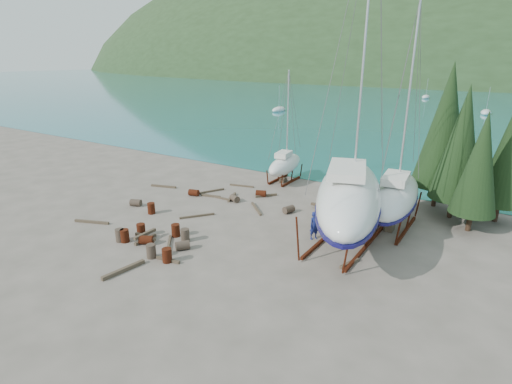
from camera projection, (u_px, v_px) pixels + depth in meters
The scene contains 47 objects.
ground at pixel (226, 235), 27.65m from camera, with size 600.00×600.00×0.00m, color #5C5348.
bay_water at pixel (497, 75), 278.36m from camera, with size 700.00×700.00×0.00m, color #196881.
far_hill at pixel (498, 75), 282.35m from camera, with size 800.00×360.00×110.00m, color #24371B.
far_house_left at pixel (352, 75), 208.73m from camera, with size 6.60×5.60×5.60m.
far_house_center at pixel (434, 77), 188.20m from camera, with size 6.60×5.60×5.60m.
cypress_near_right at pixel (461, 143), 28.92m from camera, with size 3.60×3.60×10.00m.
cypress_mid_right at pixel (480, 164), 26.84m from camera, with size 3.06×3.06×8.50m.
cypress_back_left at pixel (445, 126), 31.01m from camera, with size 4.14×4.14×11.50m.
cypress_far_right at pixel (508, 154), 28.37m from camera, with size 3.24×3.24×9.00m.
moored_boat_left at pixel (279, 110), 90.68m from camera, with size 2.00×5.00×6.05m.
moored_boat_mid at pixel (486, 112), 86.06m from camera, with size 2.00×5.00×6.05m.
moored_boat_far at pixel (426, 97), 119.18m from camera, with size 2.00×5.00×6.05m.
large_sailboat_near at pixel (349, 195), 25.41m from camera, with size 7.93×14.06×21.26m.
large_sailboat_far at pixel (395, 195), 27.98m from camera, with size 3.75×9.98×15.44m.
small_sailboat_shore at pixel (285, 164), 39.13m from camera, with size 2.98×6.86×10.63m.
worker at pixel (314, 226), 26.84m from camera, with size 0.71×0.46×1.94m, color navy.
drum_0 at pixel (125, 236), 26.56m from camera, with size 0.58×0.58×0.88m, color #53170E.
drum_1 at pixel (182, 245), 25.52m from camera, with size 0.58×0.58×0.88m, color #2D2823.
drum_2 at pixel (194, 193), 35.47m from camera, with size 0.58×0.58×0.88m, color #53170E.
drum_3 at pixel (167, 255), 23.94m from camera, with size 0.58×0.58×0.88m, color #53170E.
drum_4 at pixel (261, 193), 35.25m from camera, with size 0.58×0.58×0.88m, color #53170E.
drum_5 at pixel (151, 251), 24.45m from camera, with size 0.58×0.58×0.88m, color #2D2823.
drum_8 at pixel (151, 208), 31.38m from camera, with size 0.58×0.58×0.88m, color #53170E.
drum_9 at pixel (235, 198), 34.01m from camera, with size 0.58×0.58×0.88m, color #2D2823.
drum_11 at pixel (289, 209), 31.57m from camera, with size 0.58×0.58×0.88m, color #2D2823.
drum_12 at pixel (146, 240), 26.30m from camera, with size 0.58×0.58×0.88m, color #53170E.
drum_13 at pixel (141, 230), 27.46m from camera, with size 0.58×0.58×0.88m, color #53170E.
drum_14 at pixel (176, 230), 27.40m from camera, with size 0.58×0.58×0.88m, color #53170E.
drum_15 at pixel (136, 203), 33.03m from camera, with size 0.58×0.58×0.88m, color #2D2823.
drum_16 at pixel (120, 235), 26.63m from camera, with size 0.58×0.58×0.88m, color #2D2823.
drum_17 at pixel (185, 235), 26.65m from camera, with size 0.58×0.58×0.88m, color #2D2823.
timber_1 at pixel (349, 263), 23.70m from camera, with size 0.19×1.61×0.19m, color #4E402D.
timber_2 at pixel (164, 186), 37.85m from camera, with size 0.19×2.57×0.19m, color #4E402D.
timber_3 at pixel (168, 246), 25.87m from camera, with size 0.15×3.24×0.15m, color #4E402D.
timber_4 at pixel (211, 196), 35.24m from camera, with size 0.17×1.82×0.17m, color #4E402D.
timber_6 at pixel (266, 196), 35.32m from camera, with size 0.19×1.98×0.19m, color #4E402D.
timber_7 at pixel (168, 260), 24.13m from camera, with size 0.17×1.65×0.17m, color #4E402D.
timber_8 at pixel (232, 197), 34.90m from camera, with size 0.19×2.17×0.19m, color #4E402D.
timber_9 at pixel (242, 186), 38.07m from camera, with size 0.15×2.42×0.15m, color #4E402D.
timber_10 at pixel (256, 209), 32.31m from camera, with size 0.16×2.80×0.16m, color #4E402D.
timber_11 at pixel (197, 216), 30.83m from camera, with size 0.15×2.74×0.15m, color #4E402D.
timber_14 at pixel (92, 222), 29.68m from camera, with size 0.18×2.77×0.18m, color #4E402D.
timber_15 at pixel (214, 197), 35.14m from camera, with size 0.15×3.29×0.15m, color #4E402D.
timber_16 at pixel (124, 270), 22.96m from camera, with size 0.23×2.72×0.23m, color #4E402D.
timber_17 at pixel (211, 191), 36.55m from camera, with size 0.16×2.50×0.16m, color #4E402D.
timber_pile_fore at pixel (145, 237), 26.73m from camera, with size 1.80×1.80×0.60m.
timber_pile_aft at pixel (321, 206), 32.33m from camera, with size 1.80×1.80×0.60m.
Camera 1 is at (15.42, -20.06, 11.73)m, focal length 28.00 mm.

